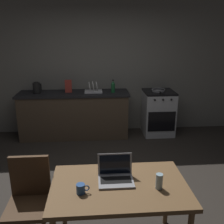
{
  "coord_description": "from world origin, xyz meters",
  "views": [
    {
      "loc": [
        -0.16,
        -2.96,
        2.04
      ],
      "look_at": [
        0.12,
        0.63,
        0.9
      ],
      "focal_mm": 40.87,
      "sensor_mm": 36.0,
      "label": 1
    }
  ],
  "objects_px": {
    "coffee_mug": "(81,189)",
    "cereal_box": "(68,86)",
    "dining_table": "(119,192)",
    "bottle": "(113,86)",
    "stove_oven": "(158,113)",
    "frying_pan": "(158,90)",
    "drinking_glass": "(159,181)",
    "dish_rack": "(93,90)",
    "laptop": "(116,176)",
    "electric_kettle": "(37,88)",
    "chair": "(29,197)"
  },
  "relations": [
    {
      "from": "dining_table",
      "to": "laptop",
      "type": "xyz_separation_m",
      "value": [
        -0.03,
        0.07,
        0.12
      ]
    },
    {
      "from": "stove_oven",
      "to": "frying_pan",
      "type": "xyz_separation_m",
      "value": [
        -0.02,
        -0.03,
        0.48
      ]
    },
    {
      "from": "laptop",
      "to": "dish_rack",
      "type": "distance_m",
      "value": 2.88
    },
    {
      "from": "cereal_box",
      "to": "stove_oven",
      "type": "bearing_deg",
      "value": -0.71
    },
    {
      "from": "dining_table",
      "to": "coffee_mug",
      "type": "bearing_deg",
      "value": -163.38
    },
    {
      "from": "dish_rack",
      "to": "bottle",
      "type": "bearing_deg",
      "value": -7.44
    },
    {
      "from": "dish_rack",
      "to": "drinking_glass",
      "type": "bearing_deg",
      "value": -79.82
    },
    {
      "from": "cereal_box",
      "to": "chair",
      "type": "bearing_deg",
      "value": -93.28
    },
    {
      "from": "frying_pan",
      "to": "dish_rack",
      "type": "height_order",
      "value": "dish_rack"
    },
    {
      "from": "stove_oven",
      "to": "drinking_glass",
      "type": "height_order",
      "value": "stove_oven"
    },
    {
      "from": "electric_kettle",
      "to": "drinking_glass",
      "type": "height_order",
      "value": "electric_kettle"
    },
    {
      "from": "bottle",
      "to": "cereal_box",
      "type": "bearing_deg",
      "value": 175.39
    },
    {
      "from": "bottle",
      "to": "coffee_mug",
      "type": "height_order",
      "value": "bottle"
    },
    {
      "from": "chair",
      "to": "frying_pan",
      "type": "height_order",
      "value": "frying_pan"
    },
    {
      "from": "stove_oven",
      "to": "frying_pan",
      "type": "bearing_deg",
      "value": -134.31
    },
    {
      "from": "stove_oven",
      "to": "bottle",
      "type": "distance_m",
      "value": 1.1
    },
    {
      "from": "coffee_mug",
      "to": "cereal_box",
      "type": "height_order",
      "value": "cereal_box"
    },
    {
      "from": "dining_table",
      "to": "chair",
      "type": "distance_m",
      "value": 0.88
    },
    {
      "from": "dining_table",
      "to": "laptop",
      "type": "relative_size",
      "value": 3.83
    },
    {
      "from": "stove_oven",
      "to": "bottle",
      "type": "xyz_separation_m",
      "value": [
        -0.94,
        -0.05,
        0.57
      ]
    },
    {
      "from": "stove_oven",
      "to": "cereal_box",
      "type": "xyz_separation_m",
      "value": [
        -1.8,
        0.02,
        0.58
      ]
    },
    {
      "from": "dish_rack",
      "to": "dining_table",
      "type": "bearing_deg",
      "value": -86.02
    },
    {
      "from": "drinking_glass",
      "to": "bottle",
      "type": "bearing_deg",
      "value": 93.09
    },
    {
      "from": "frying_pan",
      "to": "cereal_box",
      "type": "bearing_deg",
      "value": 178.46
    },
    {
      "from": "coffee_mug",
      "to": "cereal_box",
      "type": "relative_size",
      "value": 0.46
    },
    {
      "from": "electric_kettle",
      "to": "frying_pan",
      "type": "xyz_separation_m",
      "value": [
        2.39,
        -0.03,
        -0.08
      ]
    },
    {
      "from": "chair",
      "to": "frying_pan",
      "type": "distance_m",
      "value": 3.39
    },
    {
      "from": "bottle",
      "to": "cereal_box",
      "type": "distance_m",
      "value": 0.87
    },
    {
      "from": "frying_pan",
      "to": "chair",
      "type": "bearing_deg",
      "value": -125.24
    },
    {
      "from": "laptop",
      "to": "electric_kettle",
      "type": "bearing_deg",
      "value": 104.25
    },
    {
      "from": "bottle",
      "to": "dish_rack",
      "type": "xyz_separation_m",
      "value": [
        -0.38,
        0.05,
        -0.07
      ]
    },
    {
      "from": "chair",
      "to": "dish_rack",
      "type": "height_order",
      "value": "dish_rack"
    },
    {
      "from": "chair",
      "to": "electric_kettle",
      "type": "xyz_separation_m",
      "value": [
        -0.45,
        2.77,
        0.48
      ]
    },
    {
      "from": "dining_table",
      "to": "frying_pan",
      "type": "height_order",
      "value": "frying_pan"
    },
    {
      "from": "electric_kettle",
      "to": "coffee_mug",
      "type": "distance_m",
      "value": 3.2
    },
    {
      "from": "frying_pan",
      "to": "drinking_glass",
      "type": "height_order",
      "value": "frying_pan"
    },
    {
      "from": "stove_oven",
      "to": "coffee_mug",
      "type": "relative_size",
      "value": 7.99
    },
    {
      "from": "stove_oven",
      "to": "dish_rack",
      "type": "height_order",
      "value": "dish_rack"
    },
    {
      "from": "dining_table",
      "to": "coffee_mug",
      "type": "relative_size",
      "value": 10.79
    },
    {
      "from": "dining_table",
      "to": "cereal_box",
      "type": "xyz_separation_m",
      "value": [
        -0.69,
        2.96,
        0.37
      ]
    },
    {
      "from": "electric_kettle",
      "to": "cereal_box",
      "type": "xyz_separation_m",
      "value": [
        0.61,
        0.02,
        0.02
      ]
    },
    {
      "from": "bottle",
      "to": "dish_rack",
      "type": "relative_size",
      "value": 0.74
    },
    {
      "from": "frying_pan",
      "to": "dish_rack",
      "type": "xyz_separation_m",
      "value": [
        -1.29,
        0.03,
        0.02
      ]
    },
    {
      "from": "stove_oven",
      "to": "dish_rack",
      "type": "bearing_deg",
      "value": 179.89
    },
    {
      "from": "dining_table",
      "to": "dish_rack",
      "type": "distance_m",
      "value": 2.96
    },
    {
      "from": "drinking_glass",
      "to": "cereal_box",
      "type": "bearing_deg",
      "value": 108.66
    },
    {
      "from": "frying_pan",
      "to": "coffee_mug",
      "type": "bearing_deg",
      "value": -115.33
    },
    {
      "from": "coffee_mug",
      "to": "electric_kettle",
      "type": "bearing_deg",
      "value": 107.49
    },
    {
      "from": "frying_pan",
      "to": "drinking_glass",
      "type": "distance_m",
      "value": 3.09
    },
    {
      "from": "laptop",
      "to": "coffee_mug",
      "type": "xyz_separation_m",
      "value": [
        -0.31,
        -0.17,
        -0.0
      ]
    }
  ]
}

